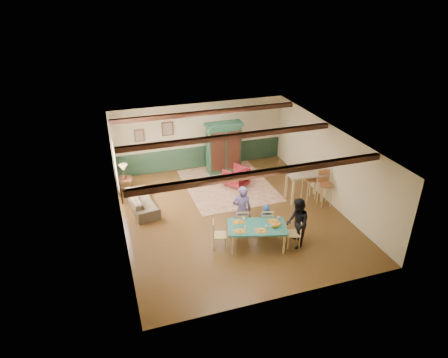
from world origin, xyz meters
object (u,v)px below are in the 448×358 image
object	(u,v)px
armoire	(224,148)
dining_table	(256,236)
dining_chair_far_right	(266,221)
person_child	(266,219)
dining_chair_end_right	(293,233)
armchair	(236,176)
dining_chair_far_left	(242,221)
sofa	(142,201)
bar_stool_right	(325,189)
dining_chair_end_left	(220,235)
person_man	(242,210)
cat	(275,225)
end_table	(126,186)
person_woman	(297,223)
bar_stool_left	(310,183)
table_lamp	(124,172)
counter_table	(304,186)

from	to	relation	value
armoire	dining_table	bearing A→B (deg)	-97.71
dining_chair_far_right	person_child	xyz separation A→B (m)	(0.02, 0.07, 0.03)
dining_chair_end_right	armchair	size ratio (longest dim) A/B	1.11
dining_table	dining_chair_far_left	xyz separation A→B (m)	(-0.18, 0.74, 0.09)
sofa	bar_stool_right	world-z (taller)	bar_stool_right
dining_chair_end_left	sofa	bearing A→B (deg)	48.46
person_man	cat	world-z (taller)	person_man
sofa	bar_stool_right	size ratio (longest dim) A/B	1.52
person_man	cat	bearing A→B (deg)	136.55
dining_chair_far_left	end_table	bearing A→B (deg)	-34.29
cat	armchair	distance (m)	4.07
cat	armoire	distance (m)	5.34
dining_chair_far_left	person_woman	bearing A→B (deg)	156.43
bar_stool_left	bar_stool_right	bearing A→B (deg)	-64.80
dining_table	armoire	xyz separation A→B (m)	(0.66, 5.11, 0.68)
armoire	cat	bearing A→B (deg)	-92.43
bar_stool_left	armoire	bearing A→B (deg)	119.74
dining_chair_far_right	armoire	bearing A→B (deg)	-75.83
person_man	bar_stool_left	world-z (taller)	person_man
dining_table	armoire	world-z (taller)	armoire
sofa	bar_stool_left	world-z (taller)	bar_stool_left
bar_stool_left	bar_stool_right	xyz separation A→B (m)	(0.31, -0.53, -0.02)
dining_table	dining_chair_end_left	distance (m)	1.07
dining_chair_end_right	table_lamp	xyz separation A→B (m)	(-4.32, 4.75, 0.43)
counter_table	dining_chair_end_left	bearing A→B (deg)	-154.46
counter_table	cat	bearing A→B (deg)	-133.71
bar_stool_left	dining_chair_far_right	bearing A→B (deg)	-152.08
dining_chair_end_left	dining_chair_end_right	bearing A→B (deg)	-90.00
dining_table	armchair	size ratio (longest dim) A/B	2.10
dining_chair_far_right	cat	size ratio (longest dim) A/B	2.64
dining_table	sofa	bearing A→B (deg)	132.22
person_man	person_woman	distance (m)	1.70
bar_stool_left	dining_chair_far_left	bearing A→B (deg)	-161.98
counter_table	dining_chair_far_right	bearing A→B (deg)	-144.46
dining_table	dining_chair_end_right	bearing A→B (deg)	-15.74
person_woman	cat	distance (m)	0.66
end_table	sofa	bearing A→B (deg)	-72.32
dining_chair_far_right	table_lamp	xyz separation A→B (m)	(-3.83, 3.92, 0.43)
dining_chair_end_right	bar_stool_right	bearing A→B (deg)	146.18
table_lamp	armoire	bearing A→B (deg)	9.27
dining_chair_end_right	cat	world-z (taller)	dining_chair_end_right
person_man	bar_stool_right	bearing A→B (deg)	-152.48
dining_chair_end_left	end_table	world-z (taller)	dining_chair_end_left
person_man	sofa	bearing A→B (deg)	-25.16
dining_chair_far_left	dining_table	bearing A→B (deg)	119.05
person_child	counter_table	distance (m)	2.52
dining_chair_far_left	dining_chair_end_left	size ratio (longest dim) A/B	1.00
dining_chair_far_left	bar_stool_left	size ratio (longest dim) A/B	0.69
counter_table	sofa	bearing A→B (deg)	168.32
dining_chair_far_left	cat	bearing A→B (deg)	139.20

